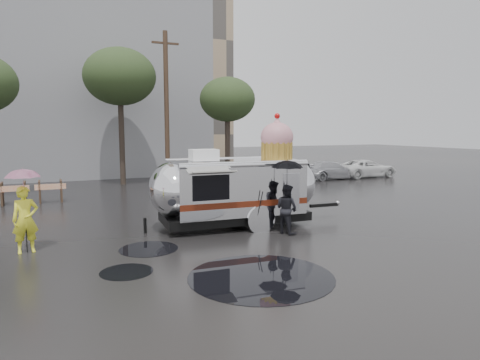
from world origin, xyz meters
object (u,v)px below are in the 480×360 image
airstream_trailer (237,186)px  person_right (287,209)px  tripod (258,206)px  person_left (25,220)px

airstream_trailer → person_right: 2.03m
person_right → tripod: bearing=24.9°
person_left → person_right: person_left is taller
airstream_trailer → person_left: size_ratio=4.04×
airstream_trailer → person_right: airstream_trailer is taller
airstream_trailer → person_left: bearing=-170.9°
airstream_trailer → tripod: (0.30, -1.00, -0.57)m
airstream_trailer → person_right: (0.98, -1.68, -0.60)m
airstream_trailer → tripod: size_ratio=5.18×
person_left → tripod: 6.85m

